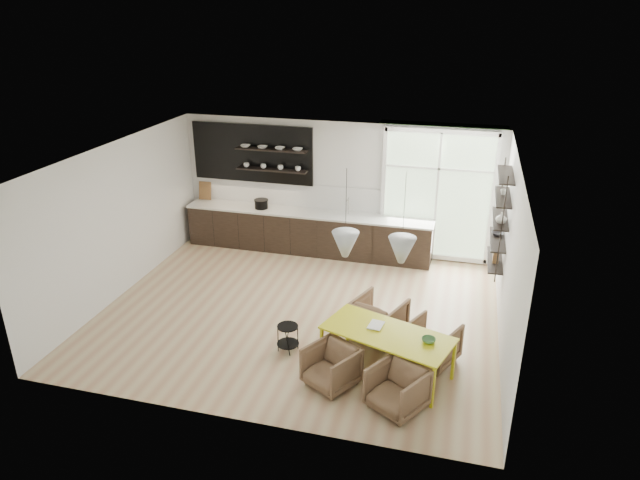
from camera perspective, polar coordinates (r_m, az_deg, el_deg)
The scene contains 11 objects.
room at distance 10.69m, azimuth 2.46°, elevation 2.11°, with size 7.02×6.01×2.91m.
kitchen_run at distance 12.73m, azimuth -1.65°, elevation 1.45°, with size 5.54×0.69×2.75m.
right_shelving at distance 10.50m, azimuth 17.55°, elevation 1.75°, with size 0.26×1.22×1.90m.
dining_table at distance 8.63m, azimuth 6.75°, elevation -9.46°, with size 2.08×1.42×0.70m.
armchair_back_left at distance 9.61m, azimuth 5.90°, elevation -7.81°, with size 0.77×0.79×0.72m, color brown.
armchair_back_right at distance 9.16m, azimuth 11.14°, elevation -10.04°, with size 0.71×0.73×0.66m, color brown.
armchair_front_left at distance 8.51m, azimuth 1.11°, elevation -12.53°, with size 0.67×0.69×0.63m, color brown.
armchair_front_right at distance 8.15m, azimuth 7.74°, elevation -14.52°, with size 0.69×0.71×0.64m, color brown.
wire_stool at distance 9.27m, azimuth -3.24°, elevation -9.43°, with size 0.36×0.36×0.46m.
table_book at distance 8.77m, azimuth 4.95°, elevation -8.35°, with size 0.21×0.28×0.03m, color white.
table_bowl at distance 8.46m, azimuth 10.81°, elevation -9.81°, with size 0.20×0.20×0.06m, color #437641.
Camera 1 is at (2.71, -8.67, 5.23)m, focal length 32.00 mm.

